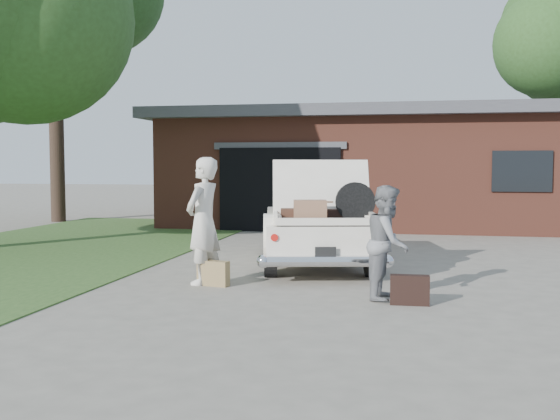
# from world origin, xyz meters

# --- Properties ---
(ground) EXTENTS (90.00, 90.00, 0.00)m
(ground) POSITION_xyz_m (0.00, 0.00, 0.00)
(ground) COLOR gray
(ground) RESTS_ON ground
(grass_strip) EXTENTS (6.00, 16.00, 0.02)m
(grass_strip) POSITION_xyz_m (-5.50, 3.00, 0.01)
(grass_strip) COLOR #2D4C1E
(grass_strip) RESTS_ON ground
(house) EXTENTS (12.80, 7.80, 3.30)m
(house) POSITION_xyz_m (0.98, 11.47, 1.67)
(house) COLOR brown
(house) RESTS_ON ground
(sedan) EXTENTS (2.73, 4.92, 1.84)m
(sedan) POSITION_xyz_m (0.19, 2.83, 0.68)
(sedan) COLOR white
(sedan) RESTS_ON ground
(woman_left) EXTENTS (0.60, 0.77, 1.87)m
(woman_left) POSITION_xyz_m (-1.12, 0.44, 0.94)
(woman_left) COLOR beige
(woman_left) RESTS_ON ground
(woman_right) EXTENTS (0.65, 0.79, 1.49)m
(woman_right) POSITION_xyz_m (1.59, -0.12, 0.75)
(woman_right) COLOR gray
(woman_right) RESTS_ON ground
(suitcase_left) EXTENTS (0.50, 0.25, 0.37)m
(suitcase_left) POSITION_xyz_m (-0.93, 0.31, 0.18)
(suitcase_left) COLOR #977C4C
(suitcase_left) RESTS_ON ground
(suitcase_right) EXTENTS (0.49, 0.17, 0.38)m
(suitcase_right) POSITION_xyz_m (1.88, -0.45, 0.19)
(suitcase_right) COLOR black
(suitcase_right) RESTS_ON ground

